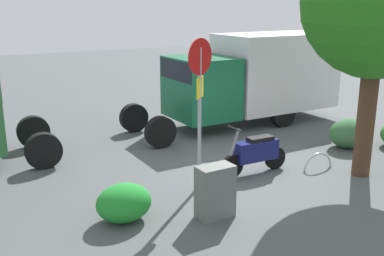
{
  "coord_description": "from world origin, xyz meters",
  "views": [
    {
      "loc": [
        6.36,
        8.55,
        3.92
      ],
      "look_at": [
        1.32,
        -0.53,
        1.06
      ],
      "focal_mm": 42.09,
      "sensor_mm": 36.0,
      "label": 1
    }
  ],
  "objects_px": {
    "box_truck_near": "(254,75)",
    "motorcycle": "(256,152)",
    "utility_cabinet": "(215,192)",
    "stop_sign": "(200,91)",
    "street_tree": "(378,4)",
    "bike_rack_hoop": "(317,169)"
  },
  "relations": [
    {
      "from": "box_truck_near",
      "to": "motorcycle",
      "type": "relative_size",
      "value": 4.08
    },
    {
      "from": "street_tree",
      "to": "utility_cabinet",
      "type": "xyz_separation_m",
      "value": [
        4.2,
        0.2,
        -3.42
      ]
    },
    {
      "from": "stop_sign",
      "to": "utility_cabinet",
      "type": "relative_size",
      "value": 3.17
    },
    {
      "from": "motorcycle",
      "to": "street_tree",
      "type": "bearing_deg",
      "value": 149.59
    },
    {
      "from": "box_truck_near",
      "to": "utility_cabinet",
      "type": "bearing_deg",
      "value": 46.98
    },
    {
      "from": "box_truck_near",
      "to": "utility_cabinet",
      "type": "height_order",
      "value": "box_truck_near"
    },
    {
      "from": "motorcycle",
      "to": "bike_rack_hoop",
      "type": "height_order",
      "value": "motorcycle"
    },
    {
      "from": "stop_sign",
      "to": "street_tree",
      "type": "height_order",
      "value": "street_tree"
    },
    {
      "from": "street_tree",
      "to": "utility_cabinet",
      "type": "bearing_deg",
      "value": 2.79
    },
    {
      "from": "motorcycle",
      "to": "bike_rack_hoop",
      "type": "xyz_separation_m",
      "value": [
        -1.5,
        0.55,
        -0.52
      ]
    },
    {
      "from": "box_truck_near",
      "to": "utility_cabinet",
      "type": "relative_size",
      "value": 7.18
    },
    {
      "from": "box_truck_near",
      "to": "utility_cabinet",
      "type": "xyz_separation_m",
      "value": [
        4.88,
        5.45,
        -1.11
      ]
    },
    {
      "from": "stop_sign",
      "to": "utility_cabinet",
      "type": "distance_m",
      "value": 2.22
    },
    {
      "from": "bike_rack_hoop",
      "to": "motorcycle",
      "type": "bearing_deg",
      "value": -19.99
    },
    {
      "from": "box_truck_near",
      "to": "motorcycle",
      "type": "distance_m",
      "value": 4.96
    },
    {
      "from": "stop_sign",
      "to": "motorcycle",
      "type": "bearing_deg",
      "value": -175.98
    },
    {
      "from": "box_truck_near",
      "to": "street_tree",
      "type": "xyz_separation_m",
      "value": [
        0.68,
        5.24,
        2.3
      ]
    },
    {
      "from": "motorcycle",
      "to": "street_tree",
      "type": "xyz_separation_m",
      "value": [
        -2.13,
        1.31,
        3.41
      ]
    },
    {
      "from": "street_tree",
      "to": "utility_cabinet",
      "type": "height_order",
      "value": "street_tree"
    },
    {
      "from": "box_truck_near",
      "to": "motorcycle",
      "type": "height_order",
      "value": "box_truck_near"
    },
    {
      "from": "stop_sign",
      "to": "utility_cabinet",
      "type": "bearing_deg",
      "value": 71.66
    },
    {
      "from": "box_truck_near",
      "to": "bike_rack_hoop",
      "type": "relative_size",
      "value": 8.69
    }
  ]
}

